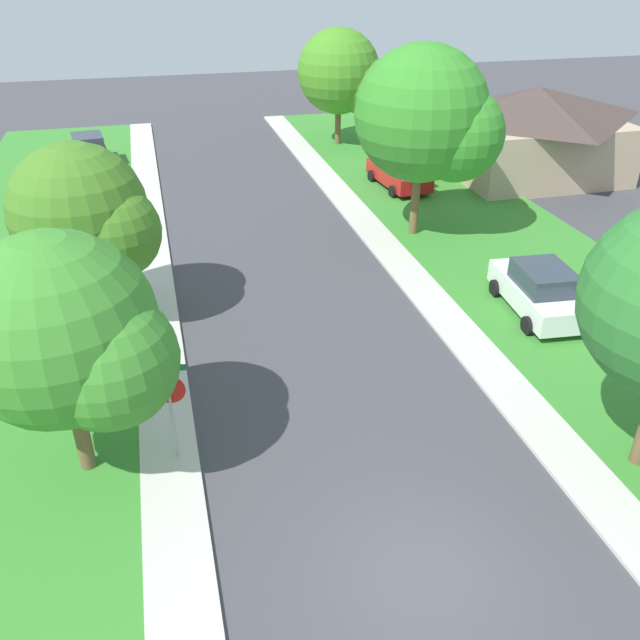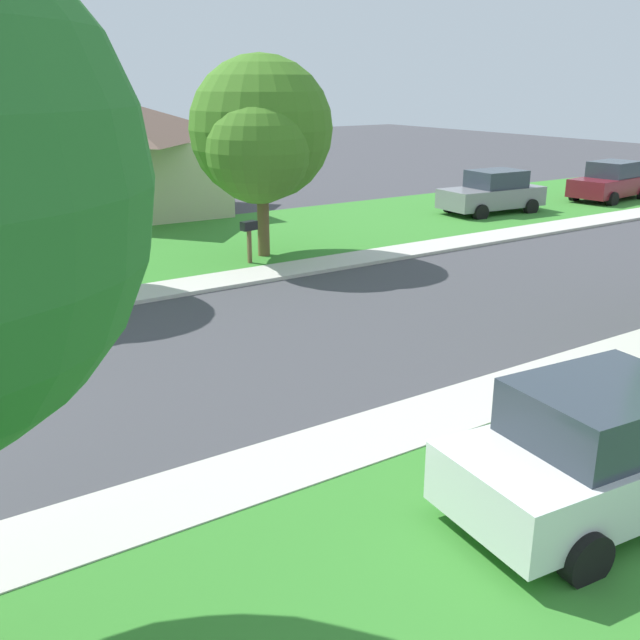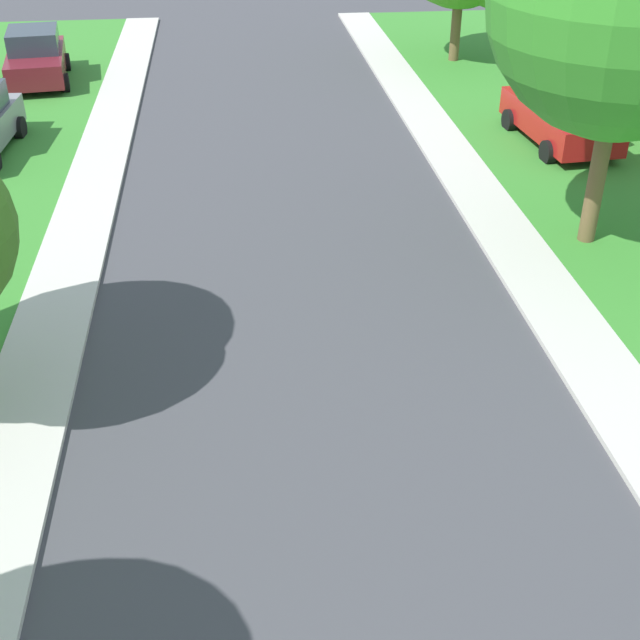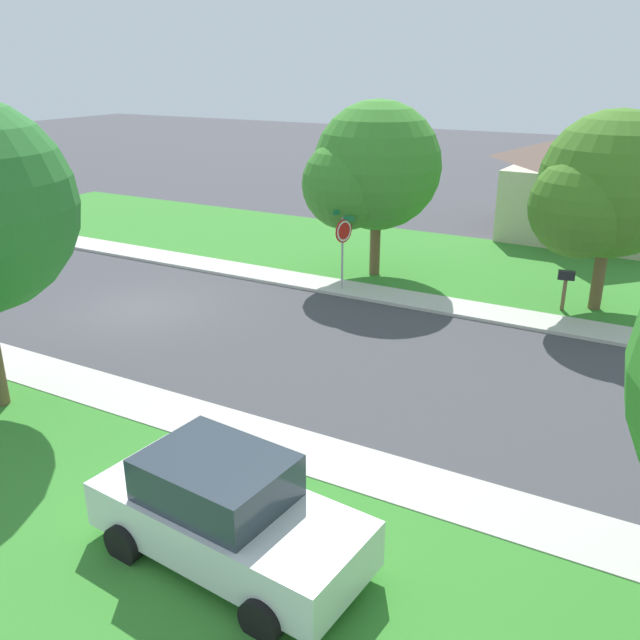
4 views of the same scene
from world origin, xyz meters
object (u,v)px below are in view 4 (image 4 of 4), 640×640
object	(u,v)px
tree_sidewalk_mid	(605,190)
mailbox	(566,281)
house_left_setback	(610,179)
car_white_kerbside_mid	(226,512)
stop_sign_far_corner	(343,236)
tree_sidewalk_far	(370,171)

from	to	relation	value
tree_sidewalk_mid	mailbox	size ratio (longest dim) A/B	4.53
house_left_setback	tree_sidewalk_mid	bearing A→B (deg)	5.36
car_white_kerbside_mid	stop_sign_far_corner	bearing A→B (deg)	-160.51
tree_sidewalk_far	house_left_setback	xyz separation A→B (m)	(-10.88, 6.34, -1.34)
car_white_kerbside_mid	mailbox	distance (m)	13.95
stop_sign_far_corner	tree_sidewalk_mid	size ratio (longest dim) A/B	0.47
mailbox	car_white_kerbside_mid	bearing A→B (deg)	-9.79
stop_sign_far_corner	tree_sidewalk_far	distance (m)	2.60
tree_sidewalk_mid	house_left_setback	world-z (taller)	tree_sidewalk_mid
tree_sidewalk_mid	tree_sidewalk_far	world-z (taller)	tree_sidewalk_far
tree_sidewalk_mid	tree_sidewalk_far	bearing A→B (deg)	-89.96
car_white_kerbside_mid	tree_sidewalk_mid	distance (m)	14.73
tree_sidewalk_far	tree_sidewalk_mid	bearing A→B (deg)	90.04
car_white_kerbside_mid	tree_sidewalk_far	bearing A→B (deg)	-162.99
house_left_setback	mailbox	distance (m)	11.35
tree_sidewalk_far	house_left_setback	bearing A→B (deg)	149.79
house_left_setback	mailbox	bearing A→B (deg)	1.80
mailbox	tree_sidewalk_far	bearing A→B (deg)	-93.26
tree_sidewalk_mid	house_left_setback	distance (m)	11.00
car_white_kerbside_mid	mailbox	size ratio (longest dim) A/B	3.39
tree_sidewalk_far	house_left_setback	world-z (taller)	tree_sidewalk_far
house_left_setback	car_white_kerbside_mid	bearing A→B (deg)	-4.61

